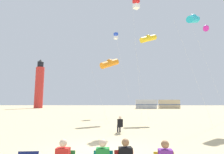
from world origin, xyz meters
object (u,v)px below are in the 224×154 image
at_px(kite_tube_gold, 148,38).
at_px(kite_tube_magenta, 206,29).
at_px(lighthouse_distant, 39,85).
at_px(kite_box_blue, 116,36).
at_px(kite_box_scarlet, 136,4).
at_px(kite_tube_cyan, 193,19).
at_px(kite_tube_orange, 110,63).
at_px(kite_flyer_standing, 120,124).
at_px(rv_van_silver, 146,104).
at_px(rv_van_tan, 169,104).

height_order(kite_tube_gold, kite_tube_magenta, kite_tube_magenta).
bearing_deg(lighthouse_distant, kite_box_blue, -48.33).
distance_m(kite_box_scarlet, kite_tube_cyan, 6.43).
distance_m(kite_tube_magenta, kite_box_blue, 14.30).
distance_m(kite_tube_orange, kite_box_scarlet, 7.48).
distance_m(kite_box_scarlet, kite_box_blue, 11.72).
height_order(kite_flyer_standing, rv_van_silver, rv_van_silver).
xyz_separation_m(kite_tube_cyan, kite_tube_magenta, (4.57, 6.37, 1.65)).
xyz_separation_m(kite_box_scarlet, kite_tube_gold, (1.90, 3.38, -2.88)).
bearing_deg(kite_tube_cyan, kite_tube_gold, 126.26).
bearing_deg(rv_van_silver, rv_van_tan, 15.96).
height_order(kite_tube_gold, rv_van_tan, kite_tube_gold).
height_order(kite_tube_gold, rv_van_silver, kite_tube_gold).
relative_size(lighthouse_distant, rv_van_silver, 2.56).
bearing_deg(kite_tube_orange, kite_box_blue, 86.15).
distance_m(kite_box_scarlet, kite_tube_gold, 4.83).
distance_m(kite_tube_magenta, lighthouse_distant, 53.34).
xyz_separation_m(kite_box_blue, rv_van_silver, (9.35, 25.83, -12.39)).
distance_m(kite_tube_gold, lighthouse_distant, 48.56).
bearing_deg(rv_van_tan, kite_flyer_standing, -109.89).
height_order(kite_flyer_standing, kite_tube_cyan, kite_tube_cyan).
xyz_separation_m(kite_tube_magenta, lighthouse_distant, (-38.81, 36.33, -4.33)).
bearing_deg(rv_van_silver, kite_tube_cyan, -88.59).
xyz_separation_m(kite_box_scarlet, kite_tube_magenta, (10.16, 4.71, -1.06)).
xyz_separation_m(kite_tube_gold, rv_van_silver, (5.12, 33.93, -8.95)).
bearing_deg(kite_box_scarlet, rv_van_tan, 69.44).
bearing_deg(kite_tube_magenta, kite_tube_gold, -170.86).
height_order(kite_tube_cyan, rv_van_tan, kite_tube_cyan).
bearing_deg(kite_box_scarlet, kite_box_blue, 101.49).
distance_m(kite_tube_orange, kite_tube_cyan, 9.84).
bearing_deg(kite_box_blue, lighthouse_distant, 131.67).
height_order(kite_flyer_standing, kite_tube_magenta, kite_tube_magenta).
xyz_separation_m(kite_box_scarlet, rv_van_tan, (14.62, 38.98, -11.84)).
relative_size(kite_tube_orange, kite_tube_magenta, 0.55).
xyz_separation_m(lighthouse_distant, rv_van_silver, (35.66, -3.73, -6.45)).
bearing_deg(kite_tube_gold, kite_tube_orange, -150.70).
relative_size(kite_box_scarlet, kite_tube_cyan, 1.23).
height_order(kite_tube_cyan, kite_tube_gold, kite_tube_cyan).
relative_size(kite_tube_orange, kite_box_blue, 0.50).
bearing_deg(kite_tube_magenta, kite_box_blue, 151.56).
distance_m(kite_tube_gold, kite_box_blue, 9.76).
distance_m(kite_box_scarlet, rv_van_silver, 39.76).
bearing_deg(kite_box_blue, rv_van_silver, 70.10).
bearing_deg(kite_box_scarlet, kite_tube_magenta, 24.84).
bearing_deg(rv_van_tan, lighthouse_distant, 177.57).
bearing_deg(kite_box_scarlet, kite_tube_cyan, -16.54).
distance_m(kite_flyer_standing, kite_box_blue, 22.26).
bearing_deg(kite_tube_orange, rv_van_tan, 65.27).
relative_size(kite_box_blue, rv_van_silver, 2.19).
distance_m(kite_tube_cyan, kite_box_blue, 15.68).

